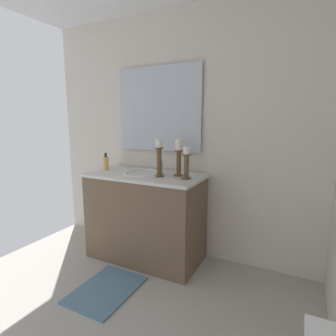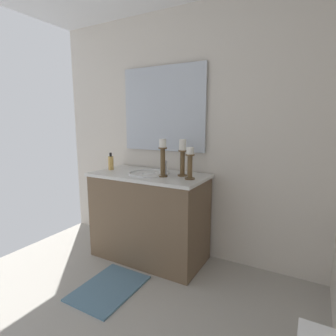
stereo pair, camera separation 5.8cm
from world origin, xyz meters
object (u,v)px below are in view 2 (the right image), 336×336
Objects in this scene: candle_holder_short at (182,156)px; soap_bottle at (111,163)px; candle_holder_tall at (190,163)px; vanity_cabinet at (149,216)px; sink_basin at (149,177)px; candle_holder_mid at (163,157)px; mirror at (163,109)px; bath_mat at (109,288)px.

soap_bottle is at bearing -84.77° from candle_holder_short.
candle_holder_short is (-0.09, -0.12, 0.04)m from candle_holder_tall.
soap_bottle is (0.01, -0.47, 0.51)m from vanity_cabinet.
soap_bottle reaches higher than sink_basin.
candle_holder_mid is (0.05, 0.19, 0.22)m from sink_basin.
mirror is 1.57× the size of bath_mat.
vanity_cabinet is 4.03× the size of candle_holder_tall.
candle_holder_mid is 0.67m from soap_bottle.
bath_mat is (0.57, -0.19, -1.05)m from candle_holder_mid.
vanity_cabinet is 0.69m from soap_bottle.
mirror reaches higher than sink_basin.
soap_bottle is 0.30× the size of bath_mat.
vanity_cabinet is 3.30× the size of candle_holder_mid.
vanity_cabinet is at bearing -104.99° from candle_holder_mid.
candle_holder_short reaches higher than vanity_cabinet.
soap_bottle is at bearing -91.22° from candle_holder_tall.
sink_basin is (0.00, 0.00, 0.40)m from vanity_cabinet.
soap_bottle is at bearing -142.72° from bath_mat.
candle_holder_mid reaches higher than candle_holder_short.
bath_mat is at bearing -25.96° from candle_holder_short.
sink_basin is 0.41m from candle_holder_short.
mirror is at bearing -123.15° from candle_holder_short.
candle_holder_mid is (0.02, -0.26, 0.04)m from candle_holder_tall.
mirror is at bearing 179.99° from vanity_cabinet.
soap_bottle is at bearing -88.56° from vanity_cabinet.
bath_mat is (0.91, 0.00, -1.49)m from mirror.
candle_holder_mid is at bearing -52.44° from candle_holder_short.
sink_basin is 1.03m from bath_mat.
candle_holder_mid is (0.33, 0.19, -0.44)m from mirror.
candle_holder_tall is 0.92m from soap_bottle.
vanity_cabinet is 2.85× the size of sink_basin.
vanity_cabinet is at bearing -180.00° from bath_mat.
mirror is at bearing -179.80° from sink_basin.
sink_basin reaches higher than bath_mat.
candle_holder_tall is 0.15m from candle_holder_short.
candle_holder_short is 1.90× the size of soap_bottle.
candle_holder_mid reaches higher than soap_bottle.
mirror reaches higher than vanity_cabinet.
vanity_cabinet is 0.74m from candle_holder_tall.
soap_bottle reaches higher than vanity_cabinet.
soap_bottle is 1.21m from bath_mat.
bath_mat is (0.62, 0.00, -0.43)m from vanity_cabinet.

